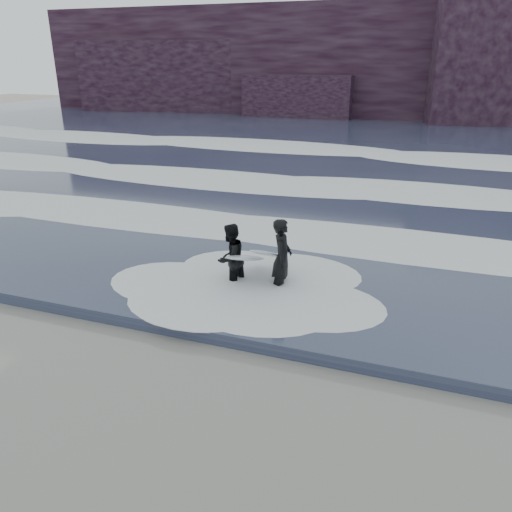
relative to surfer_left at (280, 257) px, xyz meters
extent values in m
plane|color=#746456|center=(-1.16, -5.79, -1.00)|extent=(120.00, 120.00, 0.00)
cube|color=#2F354E|center=(-1.16, 23.21, -0.85)|extent=(90.00, 52.00, 0.30)
cube|color=black|center=(-1.16, 40.21, 4.00)|extent=(70.00, 9.00, 10.00)
ellipsoid|color=white|center=(-1.16, 3.21, -0.60)|extent=(60.00, 3.20, 0.20)
ellipsoid|color=white|center=(-1.16, 10.21, -0.58)|extent=(60.00, 4.00, 0.24)
ellipsoid|color=white|center=(-1.16, 19.21, -0.55)|extent=(60.00, 4.80, 0.30)
imported|color=black|center=(0.06, -0.01, -0.01)|extent=(0.60, 0.80, 1.99)
ellipsoid|color=silver|center=(-0.34, 0.04, 0.03)|extent=(0.65, 1.99, 0.94)
imported|color=black|center=(-1.21, -0.23, -0.11)|extent=(0.89, 1.02, 1.79)
ellipsoid|color=white|center=(-0.79, -0.23, -0.04)|extent=(0.64, 2.21, 0.93)
camera|label=1|loc=(3.25, -10.89, 4.60)|focal=35.00mm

